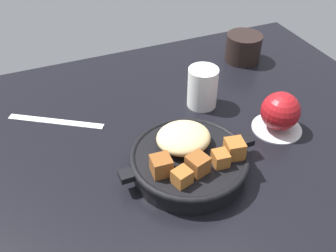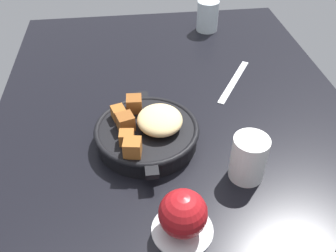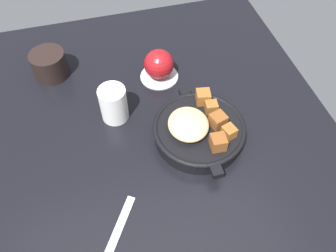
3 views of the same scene
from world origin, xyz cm
name	(u,v)px [view 1 (image 1 of 3)]	position (x,y,z in cm)	size (l,w,h in cm)	color
ground_plane	(147,158)	(0.00, 0.00, -1.20)	(115.04, 80.41, 2.40)	black
cast_iron_skillet	(189,158)	(5.44, -6.99, 2.91)	(25.23, 20.96, 7.46)	black
saucer_plate	(277,128)	(26.94, -3.26, 0.30)	(10.05, 10.05, 0.60)	#B7BABF
red_apple	(280,111)	(26.94, -3.26, 4.47)	(7.73, 7.73, 7.73)	maroon
butter_knife	(56,121)	(-14.10, 16.30, 0.18)	(20.50, 1.60, 0.36)	silver
white_creamer_pitcher	(203,87)	(16.65, 10.22, 4.44)	(6.41, 6.41, 8.89)	white
coffee_mug_dark	(243,48)	(35.28, 24.01, 3.48)	(8.98, 8.98, 6.97)	black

